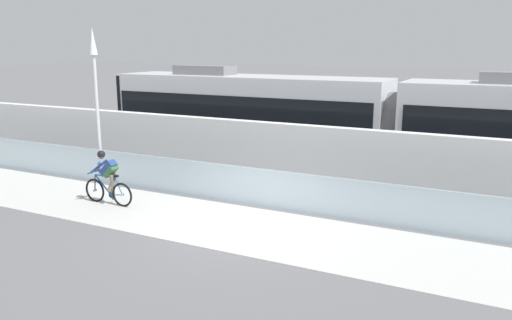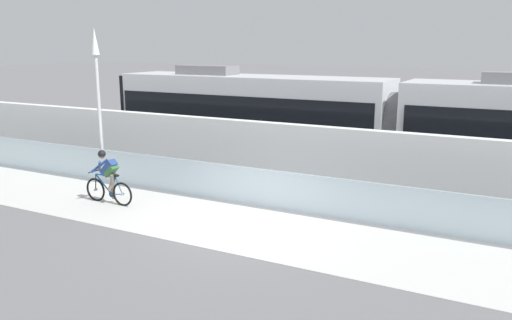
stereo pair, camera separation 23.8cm
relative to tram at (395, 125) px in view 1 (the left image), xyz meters
name	(u,v)px [view 1 (the left image)]	position (x,y,z in m)	size (l,w,h in m)	color
ground_plane	(238,227)	(-2.47, -6.85, -1.89)	(200.00, 200.00, 0.00)	slate
bike_path_deck	(238,227)	(-2.47, -6.85, -1.89)	(32.00, 3.20, 0.01)	silver
glass_parapet	(269,189)	(-2.47, -5.00, -1.33)	(32.00, 0.05, 1.13)	silver
concrete_barrier_wall	(293,159)	(-2.47, -3.20, -0.79)	(32.00, 0.36, 2.20)	white
tram_rail_near	(319,175)	(-2.47, -0.72, -1.89)	(32.00, 0.08, 0.01)	#595654
tram_rail_far	(332,167)	(-2.47, 0.72, -1.89)	(32.00, 0.08, 0.01)	#595654
tram	(395,125)	(0.00, 0.00, 0.00)	(22.56, 2.54, 3.81)	silver
cyclist_on_bike	(108,179)	(-6.82, -6.85, -1.11)	(1.77, 0.58, 1.61)	black
lamp_post_antenna	(96,85)	(-9.12, -4.70, 1.40)	(0.28, 0.28, 5.20)	gray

